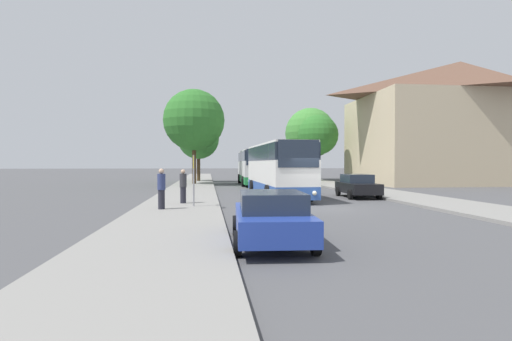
# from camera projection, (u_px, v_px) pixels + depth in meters

# --- Properties ---
(ground_plane) EXTENTS (300.00, 300.00, 0.00)m
(ground_plane) POSITION_uv_depth(u_px,v_px,m) (321.00, 208.00, 19.83)
(ground_plane) COLOR #4C4C4F
(ground_plane) RESTS_ON ground
(sidewalk_left) EXTENTS (4.00, 120.00, 0.15)m
(sidewalk_left) POSITION_uv_depth(u_px,v_px,m) (178.00, 208.00, 18.98)
(sidewalk_left) COLOR gray
(sidewalk_left) RESTS_ON ground_plane
(sidewalk_right) EXTENTS (4.00, 120.00, 0.15)m
(sidewalk_right) POSITION_uv_depth(u_px,v_px,m) (452.00, 205.00, 20.68)
(sidewalk_right) COLOR gray
(sidewalk_right) RESTS_ON ground_plane
(building_right_background) EXTENTS (21.69, 13.37, 13.42)m
(building_right_background) POSITION_uv_depth(u_px,v_px,m) (460.00, 123.00, 43.93)
(building_right_background) COLOR #C6B28E
(building_right_background) RESTS_ON ground_plane
(bus_front) EXTENTS (2.96, 10.98, 3.48)m
(bus_front) POSITION_uv_depth(u_px,v_px,m) (278.00, 169.00, 26.11)
(bus_front) COLOR #2D519E
(bus_front) RESTS_ON ground_plane
(bus_middle) EXTENTS (3.06, 11.77, 3.52)m
(bus_middle) POSITION_uv_depth(u_px,v_px,m) (253.00, 167.00, 41.24)
(bus_middle) COLOR #238942
(bus_middle) RESTS_ON ground_plane
(parked_car_left_curb) EXTENTS (2.28, 4.56, 1.46)m
(parked_car_left_curb) POSITION_uv_depth(u_px,v_px,m) (271.00, 217.00, 10.93)
(parked_car_left_curb) COLOR #233D9E
(parked_car_left_curb) RESTS_ON ground_plane
(parked_car_right_near) EXTENTS (2.19, 4.42, 1.51)m
(parked_car_right_near) POSITION_uv_depth(u_px,v_px,m) (357.00, 185.00, 25.91)
(parked_car_right_near) COLOR black
(parked_car_right_near) RESTS_ON ground_plane
(parked_car_right_far) EXTENTS (2.06, 4.00, 1.53)m
(parked_car_right_far) POSITION_uv_depth(u_px,v_px,m) (302.00, 177.00, 40.06)
(parked_car_right_far) COLOR #236B38
(parked_car_right_far) RESTS_ON ground_plane
(bus_stop_sign) EXTENTS (0.08, 0.45, 2.48)m
(bus_stop_sign) POSITION_uv_depth(u_px,v_px,m) (194.00, 174.00, 19.26)
(bus_stop_sign) COLOR gray
(bus_stop_sign) RESTS_ON sidewalk_left
(pedestrian_waiting_near) EXTENTS (0.36, 0.36, 1.84)m
(pedestrian_waiting_near) POSITION_uv_depth(u_px,v_px,m) (161.00, 189.00, 18.05)
(pedestrian_waiting_near) COLOR #23232D
(pedestrian_waiting_near) RESTS_ON sidewalk_left
(pedestrian_waiting_far) EXTENTS (0.36, 0.36, 1.76)m
(pedestrian_waiting_far) POSITION_uv_depth(u_px,v_px,m) (183.00, 186.00, 20.75)
(pedestrian_waiting_far) COLOR #23232D
(pedestrian_waiting_far) RESTS_ON sidewalk_left
(tree_left_near) EXTENTS (4.84, 4.84, 7.40)m
(tree_left_near) POSITION_uv_depth(u_px,v_px,m) (198.00, 139.00, 46.88)
(tree_left_near) COLOR #47331E
(tree_left_near) RESTS_ON sidewalk_left
(tree_left_far) EXTENTS (6.20, 6.20, 9.56)m
(tree_left_far) POSITION_uv_depth(u_px,v_px,m) (194.00, 120.00, 40.36)
(tree_left_far) COLOR #47331E
(tree_left_far) RESTS_ON sidewalk_left
(tree_right_near) EXTENTS (6.62, 6.62, 9.36)m
(tree_right_near) POSITION_uv_depth(u_px,v_px,m) (310.00, 133.00, 52.60)
(tree_right_near) COLOR brown
(tree_right_near) RESTS_ON sidewalk_right
(tree_right_mid) EXTENTS (4.76, 4.76, 7.83)m
(tree_right_mid) POSITION_uv_depth(u_px,v_px,m) (318.00, 135.00, 47.21)
(tree_right_mid) COLOR brown
(tree_right_mid) RESTS_ON sidewalk_right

